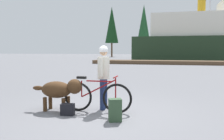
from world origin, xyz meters
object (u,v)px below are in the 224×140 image
at_px(bicycle, 97,96).
at_px(sailboat_moored, 208,58).
at_px(backpack, 115,110).
at_px(dog, 60,90).
at_px(handbag_pannier, 68,109).
at_px(person_cyclist, 104,71).
at_px(ferry_boat, 223,39).

bearing_deg(bicycle, sailboat_moored, 76.14).
bearing_deg(backpack, dog, 161.57).
bearing_deg(dog, bicycle, 6.34).
distance_m(bicycle, handbag_pannier, 0.79).
bearing_deg(sailboat_moored, handbag_pannier, -104.78).
height_order(backpack, sailboat_moored, sailboat_moored).
relative_size(dog, backpack, 2.73).
bearing_deg(bicycle, person_cyclist, 76.85).
height_order(person_cyclist, ferry_boat, ferry_boat).
xyz_separation_m(bicycle, backpack, (0.63, -0.64, -0.15)).
relative_size(handbag_pannier, ferry_boat, 0.01).
xyz_separation_m(backpack, sailboat_moored, (6.47, 29.37, 0.23)).
distance_m(backpack, ferry_boat, 32.43).
height_order(backpack, ferry_boat, ferry_boat).
xyz_separation_m(person_cyclist, backpack, (0.54, -0.99, -0.77)).
height_order(bicycle, backpack, bicycle).
bearing_deg(sailboat_moored, ferry_boat, 38.05).
bearing_deg(dog, person_cyclist, 23.82).
distance_m(dog, sailboat_moored, 29.95).
bearing_deg(ferry_boat, person_cyclist, -107.03).
height_order(handbag_pannier, ferry_boat, ferry_boat).
distance_m(person_cyclist, handbag_pannier, 1.37).
height_order(handbag_pannier, sailboat_moored, sailboat_moored).
xyz_separation_m(backpack, handbag_pannier, (-1.23, 0.20, -0.11)).
bearing_deg(ferry_boat, dog, -108.57).
bearing_deg(sailboat_moored, backpack, -102.42).
bearing_deg(handbag_pannier, person_cyclist, 49.03).
bearing_deg(bicycle, ferry_boat, 73.01).
bearing_deg(backpack, sailboat_moored, 77.58).
bearing_deg(backpack, ferry_boat, 74.40).
bearing_deg(bicycle, dog, -173.66).
height_order(bicycle, handbag_pannier, bicycle).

